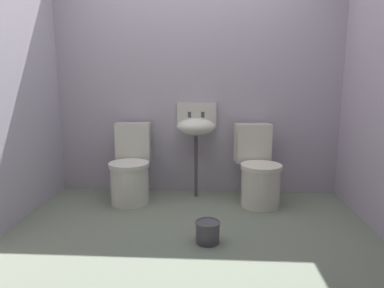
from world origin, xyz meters
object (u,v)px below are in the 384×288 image
at_px(toilet_left, 131,170).
at_px(toilet_right, 258,172).
at_px(sink, 196,126).
at_px(bucket, 208,231).

distance_m(toilet_left, toilet_right, 1.29).
bearing_deg(sink, bucket, -82.50).
xyz_separation_m(toilet_left, sink, (0.66, 0.19, 0.43)).
height_order(sink, bucket, sink).
xyz_separation_m(toilet_right, sink, (-0.63, 0.19, 0.43)).
relative_size(toilet_left, toilet_right, 1.00).
height_order(toilet_right, bucket, toilet_right).
distance_m(toilet_left, sink, 0.81).
height_order(toilet_right, sink, sink).
bearing_deg(toilet_right, toilet_left, -10.82).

